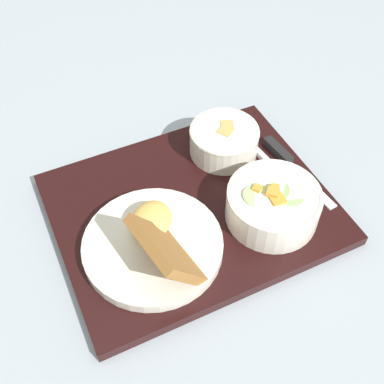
# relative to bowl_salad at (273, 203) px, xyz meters

# --- Properties ---
(ground_plane) EXTENTS (4.00, 4.00, 0.00)m
(ground_plane) POSITION_rel_bowl_salad_xyz_m (0.10, -0.06, -0.05)
(ground_plane) COLOR #99A3AD
(serving_tray) EXTENTS (0.43, 0.36, 0.02)m
(serving_tray) POSITION_rel_bowl_salad_xyz_m (0.10, -0.06, -0.04)
(serving_tray) COLOR black
(serving_tray) RESTS_ON ground_plane
(bowl_salad) EXTENTS (0.13, 0.13, 0.06)m
(bowl_salad) POSITION_rel_bowl_salad_xyz_m (0.00, 0.00, 0.00)
(bowl_salad) COLOR silver
(bowl_salad) RESTS_ON serving_tray
(bowl_soup) EXTENTS (0.11, 0.11, 0.05)m
(bowl_soup) POSITION_rel_bowl_salad_xyz_m (0.02, -0.15, -0.00)
(bowl_soup) COLOR silver
(bowl_soup) RESTS_ON serving_tray
(plate_main) EXTENTS (0.20, 0.20, 0.09)m
(plate_main) POSITION_rel_bowl_salad_xyz_m (0.18, 0.00, -0.01)
(plate_main) COLOR silver
(plate_main) RESTS_ON serving_tray
(knife) EXTENTS (0.05, 0.17, 0.01)m
(knife) POSITION_rel_bowl_salad_xyz_m (-0.07, -0.09, -0.02)
(knife) COLOR silver
(knife) RESTS_ON serving_tray
(spoon) EXTENTS (0.05, 0.15, 0.01)m
(spoon) POSITION_rel_bowl_salad_xyz_m (-0.05, -0.08, -0.02)
(spoon) COLOR silver
(spoon) RESTS_ON serving_tray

